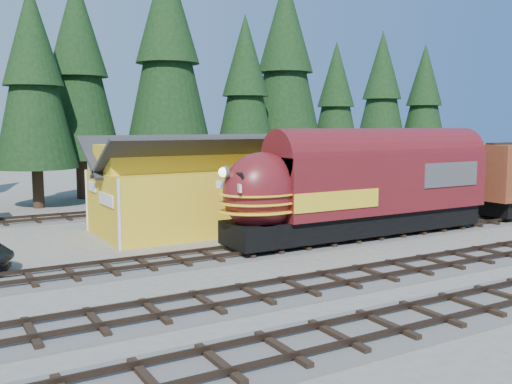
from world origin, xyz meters
TOP-DOWN VIEW (x-y plane):
  - ground at (0.00, 0.00)m, footprint 120.00×120.00m
  - track_siding at (10.00, 4.00)m, footprint 68.00×3.20m
  - track_spur at (-10.00, 18.00)m, footprint 32.00×3.20m
  - depot at (-0.00, 10.50)m, footprint 12.80×7.00m
  - conifer_backdrop at (3.32, 25.58)m, footprint 78.43×21.69m
  - locomotive at (5.19, 4.00)m, footprint 15.82×3.14m

SIDE VIEW (x-z plane):
  - ground at x=0.00m, z-range 0.00..0.00m
  - track_siding at x=10.00m, z-range -0.11..0.22m
  - track_spur at x=-10.00m, z-range -0.11..0.22m
  - locomotive at x=5.19m, z-range 0.37..4.67m
  - depot at x=0.00m, z-range 0.31..5.61m
  - conifer_backdrop at x=3.32m, z-range 1.23..18.74m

